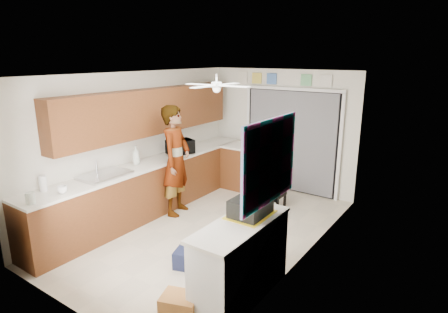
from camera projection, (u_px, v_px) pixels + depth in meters
The scene contains 41 objects.
floor at pixel (210, 229), 6.15m from camera, with size 5.00×5.00×0.00m, color #BAAD96.
ceiling at pixel (209, 74), 5.50m from camera, with size 5.00×5.00×0.00m, color white.
wall_back at pixel (281, 130), 7.81m from camera, with size 3.20×3.20×0.00m, color white.
wall_front at pixel (63, 208), 3.84m from camera, with size 3.20×3.20×0.00m, color white.
wall_left at pixel (138, 143), 6.71m from camera, with size 5.00×5.00×0.00m, color white.
wall_right at pixel (306, 174), 4.95m from camera, with size 5.00×5.00×0.00m, color white.
left_base_cabinets at pixel (152, 188), 6.75m from camera, with size 0.60×4.80×0.90m, color brown.
left_countertop at pixel (151, 163), 6.62m from camera, with size 0.62×4.80×0.04m, color white.
upper_cabinets at pixel (151, 112), 6.63m from camera, with size 0.32×4.00×0.80m, color brown.
sink_basin at pixel (105, 176), 5.82m from camera, with size 0.50×0.76×0.06m, color silver.
faucet at pixel (97, 168), 5.90m from camera, with size 0.03×0.03×0.22m, color silver.
peninsula_base at pixel (248, 169), 7.90m from camera, with size 1.00×0.60×0.90m, color brown.
peninsula_top at pixel (248, 147), 7.77m from camera, with size 1.04×0.64×0.04m, color white.
back_opening_recess at pixel (291, 141), 7.70m from camera, with size 2.00×0.06×2.10m, color black.
curtain_panel at pixel (290, 142), 7.67m from camera, with size 1.90×0.03×2.05m, color gray.
door_trim_left at pixel (248, 136), 8.24m from camera, with size 0.06×0.04×2.10m, color white.
door_trim_right at pixel (340, 148), 7.11m from camera, with size 0.06×0.04×2.10m, color white.
door_trim_head at pixel (293, 89), 7.39m from camera, with size 2.10×0.04×0.06m, color white.
header_frame_0 at pixel (257, 78), 7.84m from camera, with size 0.22×0.02×0.22m, color gold.
header_frame_1 at pixel (272, 79), 7.65m from camera, with size 0.22×0.02×0.22m, color #4671BC.
header_frame_3 at pixel (306, 80), 7.23m from camera, with size 0.22×0.02×0.22m, color #67B579.
header_frame_4 at pixel (326, 81), 7.01m from camera, with size 0.22×0.02×0.22m, color silver.
route66_sign at pixel (243, 78), 8.03m from camera, with size 0.22×0.02×0.26m, color silver.
right_counter_base at pixel (241, 262), 4.34m from camera, with size 0.50×1.40×0.90m, color white.
right_counter_top at pixel (241, 224), 4.22m from camera, with size 0.54×1.44×0.04m, color white.
abstract_painting at pixel (270, 162), 4.06m from camera, with size 0.03×1.15×0.95m, color #E955C9.
ceiling_fan at pixel (217, 85), 5.70m from camera, with size 1.14×1.14×0.24m, color white.
microwave at pixel (180, 147), 7.14m from camera, with size 0.48×0.33×0.27m, color black.
soap_bottle at pixel (136, 155), 6.45m from camera, with size 0.13×0.13×0.33m, color silver.
cup at pixel (62, 190), 5.10m from camera, with size 0.13×0.13×0.10m, color white.
jar_a at pixel (31, 198), 4.73m from camera, with size 0.11×0.11×0.15m, color silver.
jar_b at pixel (29, 198), 4.76m from camera, with size 0.09×0.09×0.13m, color silver.
paper_towel_roll at pixel (43, 184), 5.17m from camera, with size 0.10×0.10×0.22m, color white.
suitcase at pixel (251, 207), 4.40m from camera, with size 0.37×0.49×0.21m, color black.
suitcase_rim at pixel (250, 215), 4.43m from camera, with size 0.44×0.58×0.02m, color yellow.
suitcase_lid at pixel (263, 180), 4.56m from camera, with size 0.42×0.03×0.50m, color black.
cardboard_box at pixel (180, 306), 4.08m from camera, with size 0.40×0.30×0.25m, color #BB773A.
navy_crate at pixel (190, 258), 5.04m from camera, with size 0.39×0.33×0.24m, color #151A35.
cabinet_door_panel at pixel (259, 199), 6.64m from camera, with size 0.41×0.03×0.61m, color brown.
man at pixel (176, 161), 6.56m from camera, with size 0.71×0.47×1.95m, color white.
dog at pixel (278, 196), 6.95m from camera, with size 0.25×0.59×0.46m, color black.
Camera 1 is at (3.40, -4.49, 2.77)m, focal length 30.00 mm.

